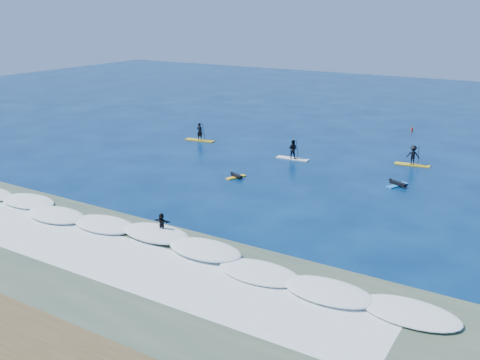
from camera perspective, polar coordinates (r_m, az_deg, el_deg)
The scene contains 11 objects.
ground at distance 41.81m, azimuth -1.70°, elevation -1.27°, with size 160.00×160.00×0.00m, color #031A43.
shallow_water at distance 31.91m, azimuth -15.66°, elevation -8.31°, with size 90.00×13.00×0.01m, color #3A4F3F.
breaking_wave at distance 34.45m, azimuth -10.84°, elevation -5.94°, with size 40.00×6.00×0.30m, color white.
whitewater at distance 32.52m, azimuth -14.38°, elevation -7.70°, with size 34.00×5.00×0.02m, color silver.
sup_paddler_left at distance 57.84m, azimuth -4.31°, elevation 4.88°, with size 3.34×1.28×2.29m.
sup_paddler_center at distance 50.79m, azimuth 5.64°, elevation 3.11°, with size 3.16×1.00×2.18m.
sup_paddler_right at distance 50.99m, azimuth 17.97°, elevation 2.40°, with size 3.17×1.16×2.17m.
prone_paddler_near at distance 45.18m, azimuth -0.42°, elevation 0.40°, with size 1.42×1.88×0.38m.
prone_paddler_far at distance 44.96m, azimuth 16.44°, elevation -0.42°, with size 1.63×2.18×0.45m.
wave_surfer at distance 34.15m, azimuth -8.35°, elevation -4.65°, with size 1.85×0.73×1.30m.
marker_buoy at distance 65.43m, azimuth 17.88°, elevation 5.19°, with size 0.24×0.24×0.58m.
Camera 1 is at (21.58, -33.04, 13.79)m, focal length 40.00 mm.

